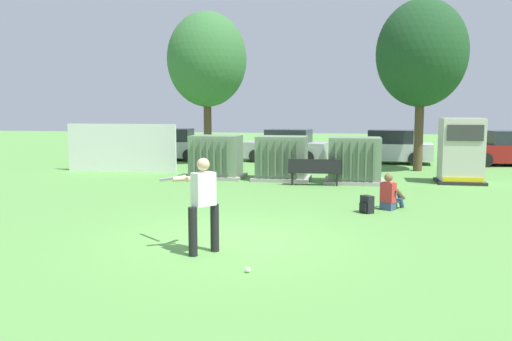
{
  "coord_description": "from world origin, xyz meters",
  "views": [
    {
      "loc": [
        2.45,
        -9.85,
        2.59
      ],
      "look_at": [
        -0.07,
        3.5,
        1.0
      ],
      "focal_mm": 36.5,
      "sensor_mm": 36.0,
      "label": 1
    }
  ],
  "objects_px": {
    "parked_car_leftmost": "(169,145)",
    "transformer_mid_east": "(355,161)",
    "transformer_west": "(216,157)",
    "parked_car_right_of_center": "(388,148)",
    "park_bench": "(315,170)",
    "parked_car_left_of_center": "(286,147)",
    "generator_enclosure": "(461,151)",
    "transformer_mid_west": "(282,159)",
    "batter": "(202,200)",
    "sports_ball": "(248,270)",
    "seated_spectator": "(390,195)",
    "backpack": "(367,205)",
    "parked_car_rightmost": "(508,149)"
  },
  "relations": [
    {
      "from": "parked_car_leftmost",
      "to": "parked_car_right_of_center",
      "type": "relative_size",
      "value": 0.99
    },
    {
      "from": "park_bench",
      "to": "transformer_mid_west",
      "type": "bearing_deg",
      "value": 136.25
    },
    {
      "from": "transformer_mid_west",
      "to": "park_bench",
      "type": "xyz_separation_m",
      "value": [
        1.3,
        -1.25,
        -0.25
      ]
    },
    {
      "from": "parked_car_leftmost",
      "to": "batter",
      "type": "bearing_deg",
      "value": -68.01
    },
    {
      "from": "transformer_mid_west",
      "to": "batter",
      "type": "height_order",
      "value": "batter"
    },
    {
      "from": "seated_spectator",
      "to": "parked_car_left_of_center",
      "type": "height_order",
      "value": "parked_car_left_of_center"
    },
    {
      "from": "backpack",
      "to": "parked_car_right_of_center",
      "type": "relative_size",
      "value": 0.1
    },
    {
      "from": "transformer_west",
      "to": "batter",
      "type": "distance_m",
      "value": 10.49
    },
    {
      "from": "parked_car_leftmost",
      "to": "transformer_mid_east",
      "type": "bearing_deg",
      "value": -35.82
    },
    {
      "from": "transformer_west",
      "to": "backpack",
      "type": "bearing_deg",
      "value": -46.91
    },
    {
      "from": "transformer_mid_east",
      "to": "sports_ball",
      "type": "relative_size",
      "value": 23.33
    },
    {
      "from": "transformer_mid_west",
      "to": "parked_car_left_of_center",
      "type": "relative_size",
      "value": 0.48
    },
    {
      "from": "backpack",
      "to": "parked_car_leftmost",
      "type": "distance_m",
      "value": 15.74
    },
    {
      "from": "batter",
      "to": "seated_spectator",
      "type": "bearing_deg",
      "value": 53.63
    },
    {
      "from": "transformer_west",
      "to": "parked_car_left_of_center",
      "type": "distance_m",
      "value": 6.94
    },
    {
      "from": "transformer_west",
      "to": "park_bench",
      "type": "relative_size",
      "value": 1.15
    },
    {
      "from": "seated_spectator",
      "to": "transformer_mid_west",
      "type": "bearing_deg",
      "value": 124.43
    },
    {
      "from": "park_bench",
      "to": "parked_car_leftmost",
      "type": "height_order",
      "value": "parked_car_leftmost"
    },
    {
      "from": "parked_car_leftmost",
      "to": "transformer_west",
      "type": "bearing_deg",
      "value": -56.67
    },
    {
      "from": "transformer_mid_west",
      "to": "parked_car_leftmost",
      "type": "relative_size",
      "value": 0.49
    },
    {
      "from": "sports_ball",
      "to": "seated_spectator",
      "type": "xyz_separation_m",
      "value": [
        2.58,
        5.9,
        0.33
      ]
    },
    {
      "from": "park_bench",
      "to": "parked_car_leftmost",
      "type": "distance_m",
      "value": 11.23
    },
    {
      "from": "transformer_mid_east",
      "to": "backpack",
      "type": "xyz_separation_m",
      "value": [
        0.31,
        -5.53,
        -0.57
      ]
    },
    {
      "from": "sports_ball",
      "to": "seated_spectator",
      "type": "relative_size",
      "value": 0.09
    },
    {
      "from": "transformer_west",
      "to": "transformer_mid_east",
      "type": "bearing_deg",
      "value": -3.76
    },
    {
      "from": "park_bench",
      "to": "seated_spectator",
      "type": "relative_size",
      "value": 1.89
    },
    {
      "from": "park_bench",
      "to": "transformer_mid_east",
      "type": "bearing_deg",
      "value": 35.61
    },
    {
      "from": "transformer_west",
      "to": "seated_spectator",
      "type": "bearing_deg",
      "value": -40.78
    },
    {
      "from": "generator_enclosure",
      "to": "parked_car_right_of_center",
      "type": "relative_size",
      "value": 0.53
    },
    {
      "from": "sports_ball",
      "to": "backpack",
      "type": "distance_m",
      "value": 5.65
    },
    {
      "from": "batter",
      "to": "parked_car_leftmost",
      "type": "height_order",
      "value": "batter"
    },
    {
      "from": "transformer_mid_west",
      "to": "generator_enclosure",
      "type": "height_order",
      "value": "generator_enclosure"
    },
    {
      "from": "generator_enclosure",
      "to": "sports_ball",
      "type": "xyz_separation_m",
      "value": [
        -5.35,
        -11.44,
        -1.09
      ]
    },
    {
      "from": "parked_car_left_of_center",
      "to": "batter",
      "type": "bearing_deg",
      "value": -87.82
    },
    {
      "from": "backpack",
      "to": "transformer_mid_east",
      "type": "bearing_deg",
      "value": 93.21
    },
    {
      "from": "transformer_west",
      "to": "generator_enclosure",
      "type": "xyz_separation_m",
      "value": [
        8.87,
        0.27,
        0.35
      ]
    },
    {
      "from": "transformer_west",
      "to": "parked_car_right_of_center",
      "type": "relative_size",
      "value": 0.48
    },
    {
      "from": "sports_ball",
      "to": "batter",
      "type": "bearing_deg",
      "value": 136.96
    },
    {
      "from": "batter",
      "to": "sports_ball",
      "type": "distance_m",
      "value": 1.71
    },
    {
      "from": "batter",
      "to": "parked_car_rightmost",
      "type": "relative_size",
      "value": 0.4
    },
    {
      "from": "parked_car_left_of_center",
      "to": "park_bench",
      "type": "bearing_deg",
      "value": -75.91
    },
    {
      "from": "batter",
      "to": "backpack",
      "type": "distance_m",
      "value": 5.32
    },
    {
      "from": "sports_ball",
      "to": "transformer_mid_west",
      "type": "bearing_deg",
      "value": 95.07
    },
    {
      "from": "transformer_mid_east",
      "to": "parked_car_rightmost",
      "type": "relative_size",
      "value": 0.48
    },
    {
      "from": "transformer_west",
      "to": "sports_ball",
      "type": "xyz_separation_m",
      "value": [
        3.52,
        -11.17,
        -0.74
      ]
    },
    {
      "from": "batter",
      "to": "parked_car_left_of_center",
      "type": "height_order",
      "value": "batter"
    },
    {
      "from": "seated_spectator",
      "to": "parked_car_leftmost",
      "type": "relative_size",
      "value": 0.22
    },
    {
      "from": "generator_enclosure",
      "to": "park_bench",
      "type": "xyz_separation_m",
      "value": [
        -5.03,
        -1.57,
        -0.6
      ]
    },
    {
      "from": "transformer_mid_west",
      "to": "sports_ball",
      "type": "height_order",
      "value": "transformer_mid_west"
    },
    {
      "from": "generator_enclosure",
      "to": "parked_car_right_of_center",
      "type": "bearing_deg",
      "value": 107.43
    }
  ]
}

